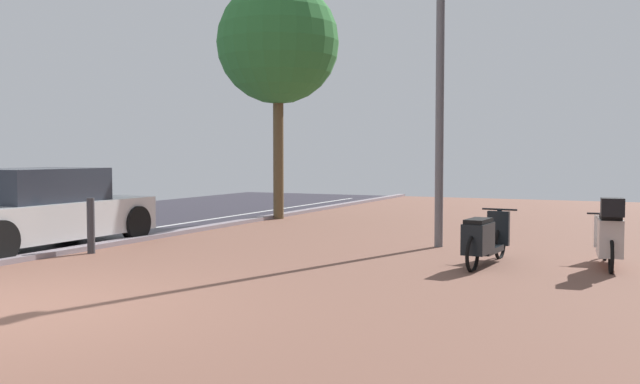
# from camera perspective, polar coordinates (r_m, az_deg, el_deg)

# --- Properties ---
(ground) EXTENTS (21.00, 40.00, 0.13)m
(ground) POSITION_cam_1_polar(r_m,az_deg,el_deg) (6.81, -16.87, -10.50)
(ground) COLOR #2A2531
(scooter_near) EXTENTS (0.52, 1.85, 0.78)m
(scooter_near) POSITION_cam_1_polar(r_m,az_deg,el_deg) (10.09, 13.02, -3.73)
(scooter_near) COLOR black
(scooter_near) RESTS_ON ground
(scooter_mid) EXTENTS (0.56, 1.73, 1.01)m
(scooter_mid) POSITION_cam_1_polar(r_m,az_deg,el_deg) (10.38, 22.29, -3.28)
(scooter_mid) COLOR black
(scooter_mid) RESTS_ON ground
(parked_car_near) EXTENTS (1.86, 4.02, 1.32)m
(parked_car_near) POSITION_cam_1_polar(r_m,az_deg,el_deg) (12.67, -21.85, -1.41)
(parked_car_near) COLOR silver
(parked_car_near) RESTS_ON ground
(lamp_post) EXTENTS (0.20, 0.52, 5.51)m
(lamp_post) POSITION_cam_1_polar(r_m,az_deg,el_deg) (12.08, 9.65, 10.25)
(lamp_post) COLOR slate
(lamp_post) RESTS_ON ground
(street_tree) EXTENTS (2.91, 2.91, 5.67)m
(street_tree) POSITION_cam_1_polar(r_m,az_deg,el_deg) (17.21, -3.40, 11.87)
(street_tree) COLOR brown
(street_tree) RESTS_ON ground
(bollard_far) EXTENTS (0.12, 0.12, 0.87)m
(bollard_far) POSITION_cam_1_polar(r_m,az_deg,el_deg) (11.65, -17.97, -2.60)
(bollard_far) COLOR #38383D
(bollard_far) RESTS_ON ground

